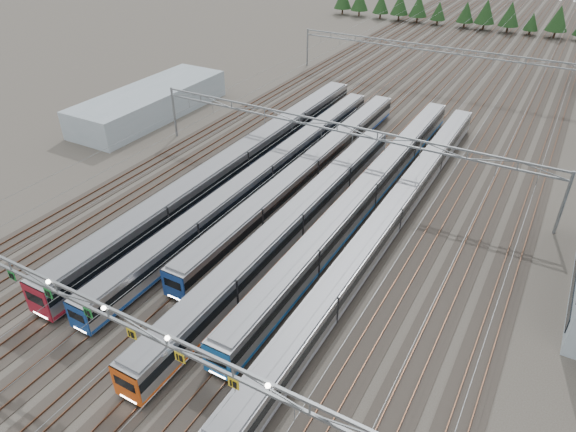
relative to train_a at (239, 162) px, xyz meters
The scene contains 13 objects.
ground 35.19m from the train_a, 71.31° to the right, with size 400.00×400.00×0.00m, color #47423A.
track_bed 67.69m from the train_a, 80.43° to the left, with size 54.00×260.00×5.42m.
train_a is the anchor object (origin of this frame).
train_b 4.58m from the train_a, ahead, with size 2.63×61.89×3.42m.
train_c 9.59m from the train_a, 20.13° to the left, with size 2.73×55.26×3.55m.
train_d 16.46m from the train_a, 34.89° to the right, with size 2.82×51.24×3.67m.
train_e 18.04m from the train_a, ahead, with size 2.75×61.80×3.57m.
train_f 22.65m from the train_a, ahead, with size 2.63×67.80×3.42m.
gantry_near 35.53m from the train_a, 71.45° to the right, with size 56.36×0.61×8.08m.
gantry_mid 13.73m from the train_a, 30.92° to the left, with size 56.36×0.36×8.00m.
gantry_far 53.10m from the train_a, 77.73° to the left, with size 56.36×0.36×8.00m.
west_shed 28.86m from the train_a, 156.11° to the left, with size 10.00×30.00×4.62m, color #92A5AE.
treeline 106.66m from the train_a, 87.82° to the left, with size 81.20×5.60×7.02m.
Camera 1 is at (25.39, -17.80, 33.61)m, focal length 32.00 mm.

